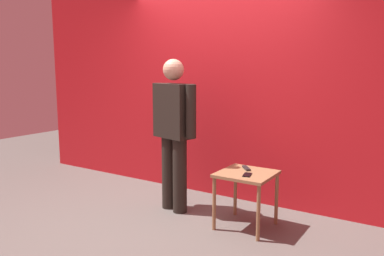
{
  "coord_description": "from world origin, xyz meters",
  "views": [
    {
      "loc": [
        2.27,
        -2.89,
        1.59
      ],
      "look_at": [
        0.06,
        0.55,
        0.95
      ],
      "focal_mm": 36.18,
      "sensor_mm": 36.0,
      "label": 1
    }
  ],
  "objects_px": {
    "tv_remote": "(246,168)",
    "side_table": "(246,181)",
    "standing_person": "(174,127)",
    "cell_phone": "(247,175)"
  },
  "relations": [
    {
      "from": "standing_person",
      "to": "tv_remote",
      "type": "distance_m",
      "value": 0.91
    },
    {
      "from": "standing_person",
      "to": "side_table",
      "type": "xyz_separation_m",
      "value": [
        0.89,
        -0.01,
        -0.46
      ]
    },
    {
      "from": "standing_person",
      "to": "tv_remote",
      "type": "relative_size",
      "value": 9.91
    },
    {
      "from": "cell_phone",
      "to": "tv_remote",
      "type": "bearing_deg",
      "value": 103.41
    },
    {
      "from": "cell_phone",
      "to": "tv_remote",
      "type": "relative_size",
      "value": 0.85
    },
    {
      "from": "cell_phone",
      "to": "tv_remote",
      "type": "xyz_separation_m",
      "value": [
        -0.11,
        0.21,
        0.01
      ]
    },
    {
      "from": "side_table",
      "to": "tv_remote",
      "type": "xyz_separation_m",
      "value": [
        -0.06,
        0.12,
        0.1
      ]
    },
    {
      "from": "side_table",
      "to": "cell_phone",
      "type": "xyz_separation_m",
      "value": [
        0.05,
        -0.09,
        0.09
      ]
    },
    {
      "from": "standing_person",
      "to": "side_table",
      "type": "distance_m",
      "value": 1.0
    },
    {
      "from": "tv_remote",
      "to": "side_table",
      "type": "bearing_deg",
      "value": -104.89
    }
  ]
}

